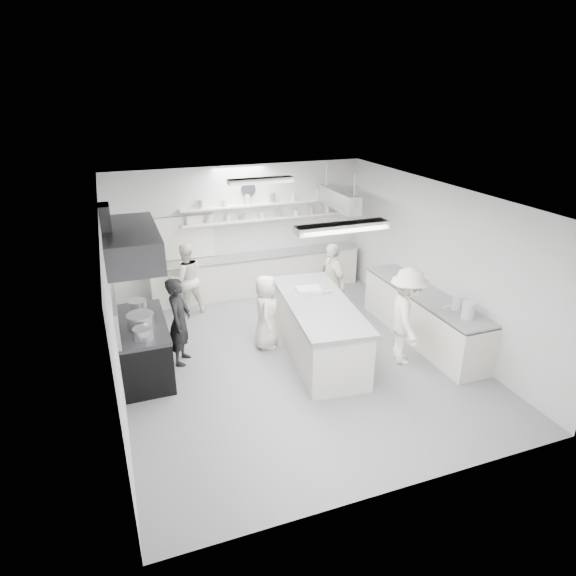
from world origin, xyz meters
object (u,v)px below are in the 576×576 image
object	(u,v)px
prep_island	(318,330)
stove	(144,349)
right_counter	(423,316)
cook_back	(186,279)
cook_stove	(179,321)
back_counter	(258,274)

from	to	relation	value
prep_island	stove	bearing A→B (deg)	177.09
right_counter	cook_back	bearing A→B (deg)	145.82
right_counter	cook_stove	bearing A→B (deg)	170.95
back_counter	stove	bearing A→B (deg)	-136.01
stove	cook_back	distance (m)	2.50
right_counter	prep_island	distance (m)	2.19
stove	prep_island	size ratio (longest dim) A/B	0.65
stove	prep_island	xyz separation A→B (m)	(3.06, -0.50, 0.06)
stove	right_counter	world-z (taller)	right_counter
stove	cook_back	xyz separation A→B (m)	(1.12, 2.20, 0.34)
cook_stove	cook_back	size ratio (longest dim) A/B	1.02
back_counter	cook_stove	xyz separation A→B (m)	(-2.24, -2.67, 0.35)
prep_island	cook_back	distance (m)	3.34
prep_island	cook_back	size ratio (longest dim) A/B	1.75
prep_island	cook_stove	distance (m)	2.50
cook_back	stove	bearing A→B (deg)	57.26
cook_stove	cook_back	distance (m)	2.12
right_counter	back_counter	bearing A→B (deg)	124.65
back_counter	right_counter	world-z (taller)	right_counter
stove	cook_stove	world-z (taller)	cook_stove
stove	cook_back	size ratio (longest dim) A/B	1.13
cook_back	right_counter	bearing A→B (deg)	140.00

